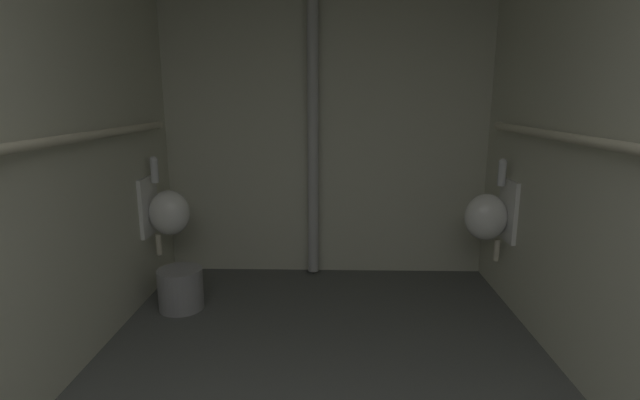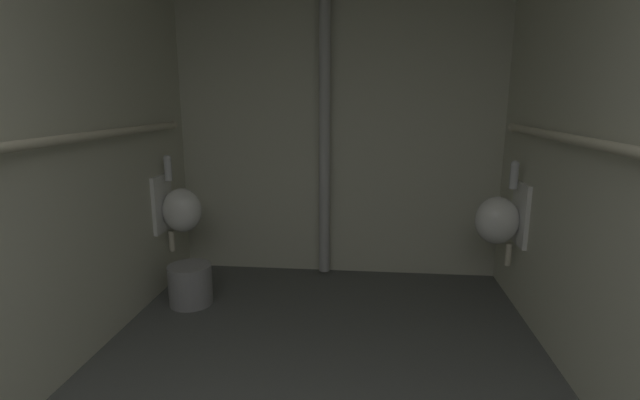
{
  "view_description": "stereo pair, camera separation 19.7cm",
  "coord_description": "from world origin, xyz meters",
  "px_view_note": "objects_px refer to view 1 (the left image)",
  "views": [
    {
      "loc": [
        0.05,
        0.08,
        1.48
      ],
      "look_at": [
        -0.02,
        2.63,
        0.92
      ],
      "focal_mm": 26.05,
      "sensor_mm": 36.0,
      "label": 1
    },
    {
      "loc": [
        0.25,
        0.08,
        1.48
      ],
      "look_at": [
        -0.02,
        2.63,
        0.92
      ],
      "focal_mm": 26.05,
      "sensor_mm": 36.0,
      "label": 2
    }
  ],
  "objects_px": {
    "standpipe_back_wall": "(313,125)",
    "waste_bin": "(181,289)",
    "urinal_right_mid": "(489,215)",
    "urinal_left_mid": "(166,211)"
  },
  "relations": [
    {
      "from": "standpipe_back_wall",
      "to": "waste_bin",
      "type": "relative_size",
      "value": 7.89
    },
    {
      "from": "waste_bin",
      "to": "standpipe_back_wall",
      "type": "bearing_deg",
      "value": 37.29
    },
    {
      "from": "urinal_right_mid",
      "to": "waste_bin",
      "type": "relative_size",
      "value": 2.4
    },
    {
      "from": "urinal_right_mid",
      "to": "standpipe_back_wall",
      "type": "bearing_deg",
      "value": 158.98
    },
    {
      "from": "urinal_right_mid",
      "to": "standpipe_back_wall",
      "type": "distance_m",
      "value": 1.51
    },
    {
      "from": "standpipe_back_wall",
      "to": "waste_bin",
      "type": "bearing_deg",
      "value": -142.71
    },
    {
      "from": "urinal_right_mid",
      "to": "waste_bin",
      "type": "xyz_separation_m",
      "value": [
        -2.21,
        -0.2,
        -0.5
      ]
    },
    {
      "from": "urinal_left_mid",
      "to": "waste_bin",
      "type": "height_order",
      "value": "urinal_left_mid"
    },
    {
      "from": "urinal_left_mid",
      "to": "urinal_right_mid",
      "type": "relative_size",
      "value": 1.0
    },
    {
      "from": "urinal_right_mid",
      "to": "standpipe_back_wall",
      "type": "height_order",
      "value": "standpipe_back_wall"
    }
  ]
}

